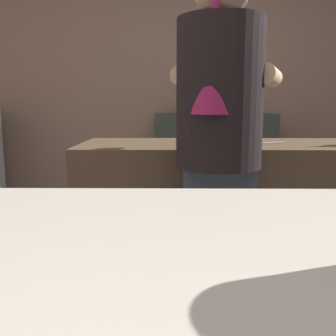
{
  "coord_description": "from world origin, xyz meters",
  "views": [
    {
      "loc": [
        -0.22,
        -1.23,
        1.13
      ],
      "look_at": [
        -0.23,
        -0.75,
        1.05
      ],
      "focal_mm": 41.1,
      "sensor_mm": 36.0,
      "label": 1
    }
  ],
  "objects_px": {
    "bartender": "(218,145)",
    "mixing_bowl": "(202,137)",
    "bottle_olive_oil": "(180,101)",
    "chefs_knife": "(265,143)",
    "bottle_soy": "(205,103)"
  },
  "relations": [
    {
      "from": "bartender",
      "to": "mixing_bowl",
      "type": "bearing_deg",
      "value": 22.54
    },
    {
      "from": "bottle_olive_oil",
      "to": "chefs_knife",
      "type": "bearing_deg",
      "value": -70.58
    },
    {
      "from": "bottle_soy",
      "to": "bottle_olive_oil",
      "type": "distance_m",
      "value": 0.22
    },
    {
      "from": "mixing_bowl",
      "to": "bottle_soy",
      "type": "xyz_separation_m",
      "value": [
        0.1,
        1.12,
        0.18
      ]
    },
    {
      "from": "bartender",
      "to": "bottle_olive_oil",
      "type": "height_order",
      "value": "bartender"
    },
    {
      "from": "mixing_bowl",
      "to": "chefs_knife",
      "type": "relative_size",
      "value": 0.74
    },
    {
      "from": "chefs_knife",
      "to": "bottle_olive_oil",
      "type": "bearing_deg",
      "value": 88.29
    },
    {
      "from": "bottle_olive_oil",
      "to": "mixing_bowl",
      "type": "bearing_deg",
      "value": -84.39
    },
    {
      "from": "chefs_knife",
      "to": "bottle_soy",
      "type": "distance_m",
      "value": 1.27
    },
    {
      "from": "bartender",
      "to": "bottle_soy",
      "type": "distance_m",
      "value": 1.66
    },
    {
      "from": "bartender",
      "to": "mixing_bowl",
      "type": "distance_m",
      "value": 0.53
    },
    {
      "from": "chefs_knife",
      "to": "bottle_olive_oil",
      "type": "relative_size",
      "value": 0.94
    },
    {
      "from": "bottle_soy",
      "to": "bottle_olive_oil",
      "type": "xyz_separation_m",
      "value": [
        -0.2,
        -0.09,
        0.01
      ]
    },
    {
      "from": "chefs_knife",
      "to": "bartender",
      "type": "bearing_deg",
      "value": -145.95
    },
    {
      "from": "bartender",
      "to": "chefs_knife",
      "type": "distance_m",
      "value": 0.5
    }
  ]
}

